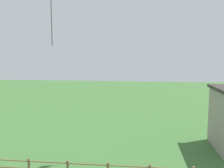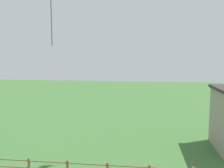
# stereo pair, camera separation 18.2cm
# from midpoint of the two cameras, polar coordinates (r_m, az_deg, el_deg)

# --- Properties ---
(kite_pink_diamond) EXTENTS (0.90, 0.93, 3.46)m
(kite_pink_diamond) POSITION_cam_midpoint_polar(r_m,az_deg,el_deg) (14.86, -13.45, 18.16)
(kite_pink_diamond) COLOR pink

